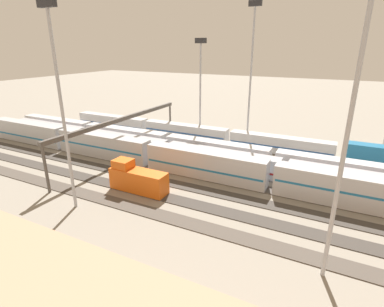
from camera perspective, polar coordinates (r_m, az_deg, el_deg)
The scene contains 19 objects.
ground_plane at distance 57.55m, azimuth 5.16°, elevation -3.97°, with size 400.00×400.00×0.00m, color gray.
track_bed_0 at distance 73.06m, azimuth 10.32°, elevation 1.01°, with size 140.00×2.80×0.12m, color #4C443D.
track_bed_1 at distance 68.53m, azimuth 9.09°, elevation -0.17°, with size 140.00×2.80×0.12m, color #4C443D.
track_bed_2 at distance 64.06m, azimuth 7.68°, elevation -1.51°, with size 140.00×2.80×0.12m, color #3D3833.
track_bed_3 at distance 59.68m, azimuth 6.07°, elevation -3.06°, with size 140.00×2.80×0.12m, color #3D3833.
track_bed_4 at distance 55.40m, azimuth 4.19°, elevation -4.83°, with size 140.00×2.80×0.12m, color #4C443D.
track_bed_5 at distance 51.26m, azimuth 1.99°, elevation -6.90°, with size 140.00×2.80×0.12m, color #3D3833.
track_bed_6 at distance 47.28m, azimuth -0.61°, elevation -9.31°, with size 140.00×2.80×0.12m, color #3D3833.
track_bed_7 at distance 43.51m, azimuth -3.72°, elevation -12.12°, with size 140.00×2.80×0.12m, color #4C443D.
train_on_track_0 at distance 74.52m, azimuth 5.49°, elevation 3.22°, with size 90.60×3.06×4.40m.
train_on_track_2 at distance 64.67m, azimuth 4.55°, elevation 0.63°, with size 119.80×3.06×3.80m.
train_on_track_3 at distance 59.23m, azimuth 5.41°, elevation -1.19°, with size 119.80×3.06×3.80m.
train_on_track_4 at distance 55.12m, azimuth 2.39°, elevation -2.06°, with size 119.80×3.06×5.00m.
train_on_track_6 at distance 51.05m, azimuth -10.28°, elevation -4.73°, with size 10.00×3.00×5.00m.
light_mast_0 at distance 76.36m, azimuth 1.60°, elevation 14.35°, with size 2.80×0.70×24.78m.
light_mast_1 at distance 44.39m, azimuth -23.86°, elevation 11.70°, with size 2.80×0.70×28.53m.
light_mast_2 at distance 71.64m, azimuth 11.19°, elevation 16.84°, with size 2.80×0.70×32.06m.
light_mast_3 at distance 29.78m, azimuth 27.98°, elevation 7.99°, with size 2.80×0.70×28.51m.
signal_gantry at distance 66.17m, azimuth -12.98°, elevation 5.80°, with size 0.70×40.00×8.80m.
Camera 1 is at (-19.19, 49.21, 22.84)m, focal length 28.31 mm.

